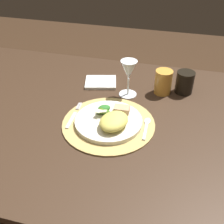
# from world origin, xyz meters

# --- Properties ---
(ground_plane) EXTENTS (6.00, 6.00, 0.00)m
(ground_plane) POSITION_xyz_m (0.00, 0.00, 0.00)
(ground_plane) COLOR #362315
(dining_table) EXTENTS (1.50, 0.97, 0.70)m
(dining_table) POSITION_xyz_m (0.00, 0.00, 0.58)
(dining_table) COLOR #352417
(dining_table) RESTS_ON ground
(placemat) EXTENTS (0.34, 0.34, 0.01)m
(placemat) POSITION_xyz_m (0.08, -0.04, 0.70)
(placemat) COLOR tan
(placemat) RESTS_ON dining_table
(dinner_plate) EXTENTS (0.25, 0.25, 0.02)m
(dinner_plate) POSITION_xyz_m (0.08, -0.04, 0.72)
(dinner_plate) COLOR silver
(dinner_plate) RESTS_ON placemat
(pasta_serving) EXTENTS (0.12, 0.14, 0.04)m
(pasta_serving) POSITION_xyz_m (0.11, -0.08, 0.75)
(pasta_serving) COLOR #D5C656
(pasta_serving) RESTS_ON dinner_plate
(salad_greens) EXTENTS (0.06, 0.08, 0.03)m
(salad_greens) POSITION_xyz_m (0.05, -0.00, 0.73)
(salad_greens) COLOR #466413
(salad_greens) RESTS_ON dinner_plate
(bread_piece) EXTENTS (0.06, 0.04, 0.02)m
(bread_piece) POSITION_xyz_m (0.11, 0.01, 0.74)
(bread_piece) COLOR tan
(bread_piece) RESTS_ON dinner_plate
(fork) EXTENTS (0.02, 0.16, 0.00)m
(fork) POSITION_xyz_m (-0.06, -0.04, 0.71)
(fork) COLOR silver
(fork) RESTS_ON placemat
(spoon) EXTENTS (0.02, 0.13, 0.01)m
(spoon) POSITION_xyz_m (0.22, -0.02, 0.71)
(spoon) COLOR silver
(spoon) RESTS_ON placemat
(napkin) EXTENTS (0.16, 0.14, 0.01)m
(napkin) POSITION_xyz_m (-0.03, 0.23, 0.71)
(napkin) COLOR white
(napkin) RESTS_ON dining_table
(wine_glass) EXTENTS (0.07, 0.07, 0.16)m
(wine_glass) POSITION_xyz_m (0.10, 0.17, 0.81)
(wine_glass) COLOR silver
(wine_glass) RESTS_ON dining_table
(amber_tumbler) EXTENTS (0.07, 0.07, 0.10)m
(amber_tumbler) POSITION_xyz_m (0.24, 0.23, 0.75)
(amber_tumbler) COLOR gold
(amber_tumbler) RESTS_ON dining_table
(dark_tumbler) EXTENTS (0.08, 0.08, 0.09)m
(dark_tumbler) POSITION_xyz_m (0.33, 0.25, 0.75)
(dark_tumbler) COLOR black
(dark_tumbler) RESTS_ON dining_table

